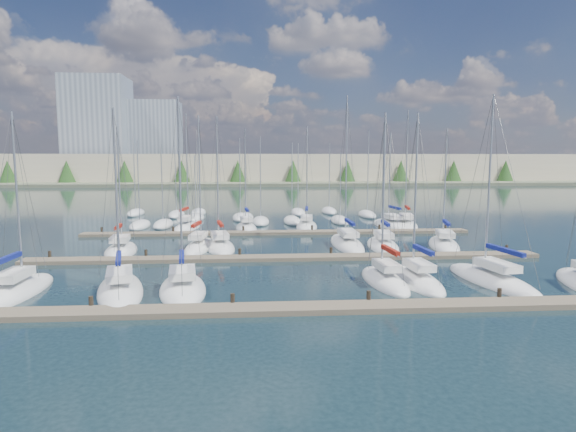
{
  "coord_description": "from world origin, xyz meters",
  "views": [
    {
      "loc": [
        -2.69,
        -24.32,
        8.63
      ],
      "look_at": [
        0.0,
        14.0,
        4.0
      ],
      "focal_mm": 30.0,
      "sensor_mm": 36.0,
      "label": 1
    }
  ],
  "objects": [
    {
      "name": "sailboat_j",
      "position": [
        -6.09,
        21.62,
        0.18
      ],
      "size": [
        4.15,
        8.27,
        13.33
      ],
      "rotation": [
        0.0,
        0.0,
        0.18
      ],
      "color": "white",
      "rests_on": "ground"
    },
    {
      "name": "ground",
      "position": [
        0.0,
        60.0,
        0.0
      ],
      "size": [
        400.0,
        400.0,
        0.0
      ],
      "primitive_type": "plane",
      "color": "#182A30",
      "rests_on": "ground"
    },
    {
      "name": "distant_boats",
      "position": [
        -4.34,
        43.76,
        0.29
      ],
      "size": [
        36.93,
        20.75,
        13.3
      ],
      "color": "#9EA0A5",
      "rests_on": "ground"
    },
    {
      "name": "sailboat_r",
      "position": [
        16.56,
        35.24,
        0.19
      ],
      "size": [
        4.53,
        9.93,
        15.42
      ],
      "rotation": [
        0.0,
        0.0,
        -0.19
      ],
      "color": "white",
      "rests_on": "ground"
    },
    {
      "name": "sailboat_p",
      "position": [
        3.78,
        34.71,
        0.19
      ],
      "size": [
        3.5,
        8.04,
        13.28
      ],
      "rotation": [
        0.0,
        0.0,
        -0.12
      ],
      "color": "white",
      "rests_on": "ground"
    },
    {
      "name": "dock_near",
      "position": [
        0.0,
        2.01,
        0.15
      ],
      "size": [
        44.0,
        1.93,
        1.1
      ],
      "color": "#6B5E4C",
      "rests_on": "ground"
    },
    {
      "name": "sailboat_c",
      "position": [
        -7.4,
        6.58,
        0.18
      ],
      "size": [
        4.05,
        8.27,
        13.26
      ],
      "rotation": [
        0.0,
        0.0,
        0.14
      ],
      "color": "white",
      "rests_on": "ground"
    },
    {
      "name": "shoreline",
      "position": [
        -13.29,
        149.77,
        7.44
      ],
      "size": [
        400.0,
        60.0,
        38.0
      ],
      "color": "#666B51",
      "rests_on": "ground"
    },
    {
      "name": "dock_mid",
      "position": [
        0.0,
        16.01,
        0.15
      ],
      "size": [
        44.0,
        1.93,
        1.1
      ],
      "color": "#6B5E4C",
      "rests_on": "ground"
    },
    {
      "name": "sailboat_q",
      "position": [
        14.59,
        35.18,
        0.17
      ],
      "size": [
        4.12,
        9.05,
        12.59
      ],
      "rotation": [
        0.0,
        0.0,
        0.12
      ],
      "color": "white",
      "rests_on": "ground"
    },
    {
      "name": "sailboat_o",
      "position": [
        -3.7,
        33.62,
        0.19
      ],
      "size": [
        3.2,
        7.01,
        12.92
      ],
      "rotation": [
        0.0,
        0.0,
        0.11
      ],
      "color": "white",
      "rests_on": "ground"
    },
    {
      "name": "sailboat_b",
      "position": [
        -11.36,
        6.51,
        0.17
      ],
      "size": [
        5.02,
        9.57,
        12.55
      ],
      "rotation": [
        0.0,
        0.0,
        0.25
      ],
      "color": "white",
      "rests_on": "ground"
    },
    {
      "name": "sailboat_e",
      "position": [
        8.52,
        7.64,
        0.18
      ],
      "size": [
        2.95,
        7.88,
        12.45
      ],
      "rotation": [
        0.0,
        0.0,
        0.06
      ],
      "color": "white",
      "rests_on": "ground"
    },
    {
      "name": "sailboat_i",
      "position": [
        -7.98,
        21.49,
        0.19
      ],
      "size": [
        3.22,
        8.35,
        13.38
      ],
      "rotation": [
        0.0,
        0.0,
        -0.11
      ],
      "color": "white",
      "rests_on": "ground"
    },
    {
      "name": "sailboat_k",
      "position": [
        6.44,
        22.26,
        0.18
      ],
      "size": [
        2.87,
        10.41,
        15.47
      ],
      "rotation": [
        0.0,
        0.0,
        -0.0
      ],
      "color": "white",
      "rests_on": "ground"
    },
    {
      "name": "sailboat_n",
      "position": [
        -11.0,
        34.95,
        0.2
      ],
      "size": [
        3.57,
        8.46,
        14.75
      ],
      "rotation": [
        0.0,
        0.0,
        -0.14
      ],
      "color": "white",
      "rests_on": "ground"
    },
    {
      "name": "dock_far",
      "position": [
        0.0,
        30.01,
        0.15
      ],
      "size": [
        44.0,
        1.93,
        1.1
      ],
      "color": "#6B5E4C",
      "rests_on": "ground"
    },
    {
      "name": "sailboat_f",
      "position": [
        13.8,
        7.37,
        0.18
      ],
      "size": [
        4.13,
        10.01,
        13.73
      ],
      "rotation": [
        0.0,
        0.0,
        0.15
      ],
      "color": "white",
      "rests_on": "ground"
    },
    {
      "name": "sailboat_l",
      "position": [
        9.74,
        20.99,
        0.18
      ],
      "size": [
        3.39,
        8.59,
        12.74
      ],
      "rotation": [
        0.0,
        0.0,
        -0.08
      ],
      "color": "white",
      "rests_on": "ground"
    },
    {
      "name": "sailboat_a",
      "position": [
        -17.84,
        6.73,
        0.18
      ],
      "size": [
        2.67,
        8.61,
        12.31
      ],
      "rotation": [
        0.0,
        0.0,
        -0.01
      ],
      "color": "white",
      "rests_on": "ground"
    },
    {
      "name": "sailboat_d",
      "position": [
        6.27,
        7.67,
        0.19
      ],
      "size": [
        2.87,
        7.65,
        12.45
      ],
      "rotation": [
        0.0,
        0.0,
        0.07
      ],
      "color": "white",
      "rests_on": "ground"
    },
    {
      "name": "sailboat_h",
      "position": [
        -14.97,
        20.11,
        0.18
      ],
      "size": [
        3.53,
        7.49,
        12.33
      ],
      "rotation": [
        0.0,
        0.0,
        0.11
      ],
      "color": "white",
      "rests_on": "ground"
    },
    {
      "name": "sailboat_m",
      "position": [
        15.84,
        20.98,
        0.17
      ],
      "size": [
        4.71,
        9.15,
        12.21
      ],
      "rotation": [
        0.0,
        0.0,
        -0.24
      ],
      "color": "white",
      "rests_on": "ground"
    }
  ]
}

